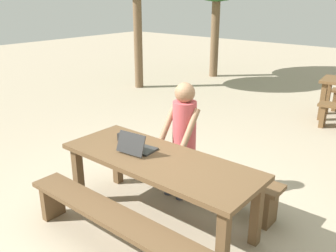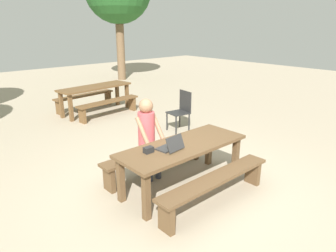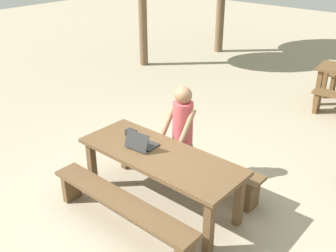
{
  "view_description": "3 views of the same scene",
  "coord_description": "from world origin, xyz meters",
  "px_view_note": "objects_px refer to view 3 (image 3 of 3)",
  "views": [
    {
      "loc": [
        2.16,
        -2.47,
        2.26
      ],
      "look_at": [
        -0.09,
        0.25,
        0.97
      ],
      "focal_mm": 38.8,
      "sensor_mm": 36.0,
      "label": 1
    },
    {
      "loc": [
        -3.07,
        -3.1,
        2.47
      ],
      "look_at": [
        -0.09,
        0.25,
        0.97
      ],
      "focal_mm": 33.04,
      "sensor_mm": 36.0,
      "label": 2
    },
    {
      "loc": [
        2.72,
        -3.0,
        3.08
      ],
      "look_at": [
        -0.09,
        0.25,
        0.97
      ],
      "focal_mm": 41.92,
      "sensor_mm": 36.0,
      "label": 3
    }
  ],
  "objects_px": {
    "person_seated": "(181,128)",
    "picnic_table_front": "(160,161)",
    "laptop": "(141,143)",
    "small_pouch": "(131,133)"
  },
  "relations": [
    {
      "from": "laptop",
      "to": "small_pouch",
      "type": "relative_size",
      "value": 2.61
    },
    {
      "from": "laptop",
      "to": "small_pouch",
      "type": "xyz_separation_m",
      "value": [
        -0.31,
        0.13,
        -0.01
      ]
    },
    {
      "from": "picnic_table_front",
      "to": "laptop",
      "type": "distance_m",
      "value": 0.32
    },
    {
      "from": "laptop",
      "to": "person_seated",
      "type": "xyz_separation_m",
      "value": [
        0.09,
        0.66,
        -0.0
      ]
    },
    {
      "from": "person_seated",
      "to": "picnic_table_front",
      "type": "bearing_deg",
      "value": -73.61
    },
    {
      "from": "picnic_table_front",
      "to": "person_seated",
      "type": "distance_m",
      "value": 0.67
    },
    {
      "from": "laptop",
      "to": "small_pouch",
      "type": "bearing_deg",
      "value": -28.29
    },
    {
      "from": "small_pouch",
      "to": "person_seated",
      "type": "relative_size",
      "value": 0.1
    },
    {
      "from": "picnic_table_front",
      "to": "laptop",
      "type": "xyz_separation_m",
      "value": [
        -0.28,
        -0.03,
        0.16
      ]
    },
    {
      "from": "small_pouch",
      "to": "person_seated",
      "type": "bearing_deg",
      "value": 52.68
    }
  ]
}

